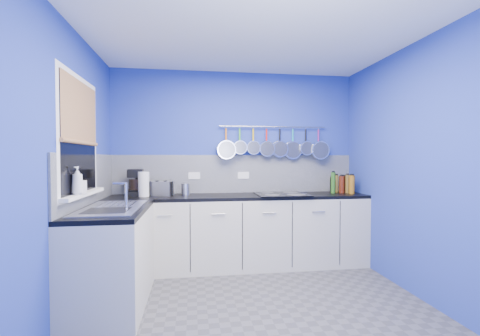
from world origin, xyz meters
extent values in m
cube|color=#47474C|center=(0.00, 0.00, -0.01)|extent=(3.20, 3.00, 0.02)
cube|color=white|center=(0.00, 0.00, 2.51)|extent=(3.20, 3.00, 0.02)
cube|color=#24389E|center=(0.00, 1.51, 1.25)|extent=(3.20, 0.02, 2.50)
cube|color=#24389E|center=(0.00, -1.51, 1.25)|extent=(3.20, 0.02, 2.50)
cube|color=#24389E|center=(-1.61, 0.00, 1.25)|extent=(0.02, 3.00, 2.50)
cube|color=#24389E|center=(1.61, 0.00, 1.25)|extent=(0.02, 3.00, 2.50)
cube|color=#9FA0A3|center=(0.00, 1.49, 1.15)|extent=(3.20, 0.02, 0.50)
cube|color=#9FA0A3|center=(-1.59, 0.60, 1.15)|extent=(0.02, 1.80, 0.50)
cube|color=beige|center=(0.00, 1.20, 0.43)|extent=(3.20, 0.60, 0.86)
cube|color=black|center=(0.00, 1.20, 0.88)|extent=(3.20, 0.60, 0.04)
cube|color=beige|center=(-1.30, 0.30, 0.43)|extent=(0.60, 1.20, 0.86)
cube|color=black|center=(-1.30, 0.30, 0.88)|extent=(0.60, 1.20, 0.04)
cube|color=white|center=(-1.58, 0.30, 1.55)|extent=(0.01, 1.00, 1.10)
cube|color=black|center=(-1.57, 0.30, 1.55)|extent=(0.01, 0.90, 1.00)
cube|color=#9C6A49|center=(-1.56, 0.30, 1.77)|extent=(0.01, 0.90, 0.55)
cube|color=white|center=(-1.55, 0.30, 1.04)|extent=(0.10, 0.98, 0.03)
cube|color=silver|center=(-1.30, 0.30, 0.90)|extent=(0.50, 0.95, 0.01)
cube|color=white|center=(-0.55, 1.48, 1.13)|extent=(0.15, 0.01, 0.09)
cube|color=white|center=(0.10, 1.48, 1.13)|extent=(0.15, 0.01, 0.09)
cylinder|color=silver|center=(0.50, 1.45, 1.78)|extent=(1.45, 0.02, 0.02)
imported|color=white|center=(-1.53, 0.09, 1.17)|extent=(0.10, 0.10, 0.24)
imported|color=white|center=(-1.53, 0.16, 1.14)|extent=(0.10, 0.10, 0.17)
cylinder|color=white|center=(-1.15, 1.20, 1.05)|extent=(0.14, 0.14, 0.30)
cube|color=silver|center=(-0.95, 1.26, 0.99)|extent=(0.31, 0.23, 0.17)
cylinder|color=silver|center=(-0.66, 1.27, 0.97)|extent=(0.11, 0.11, 0.14)
cube|color=black|center=(0.54, 1.15, 0.91)|extent=(0.64, 0.56, 0.01)
cylinder|color=black|center=(1.46, 1.30, 1.01)|extent=(0.06, 0.06, 0.22)
cylinder|color=olive|center=(1.34, 1.32, 1.01)|extent=(0.05, 0.05, 0.23)
cylinder|color=black|center=(1.28, 1.31, 1.00)|extent=(0.06, 0.06, 0.20)
cylinder|color=brown|center=(1.45, 1.21, 1.02)|extent=(0.06, 0.06, 0.24)
cylinder|color=#4C190C|center=(1.38, 1.24, 1.01)|extent=(0.07, 0.07, 0.22)
cylinder|color=#265919|center=(1.25, 1.23, 1.04)|extent=(0.06, 0.06, 0.27)
cylinder|color=#8C5914|center=(1.47, 1.13, 1.02)|extent=(0.07, 0.07, 0.24)
camera|label=1|loc=(-0.56, -2.80, 1.36)|focal=24.31mm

